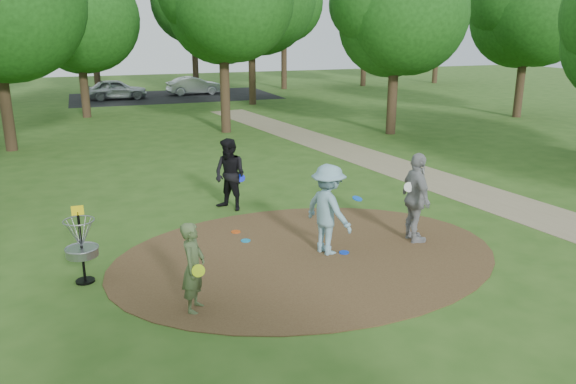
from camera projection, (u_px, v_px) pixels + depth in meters
name	position (u px, v px, depth m)	size (l,w,h in m)	color
ground	(307.00, 256.00, 12.04)	(100.00, 100.00, 0.00)	#2D5119
dirt_clearing	(307.00, 255.00, 12.03)	(8.40, 8.40, 0.02)	#47301C
footpath	(492.00, 199.00, 15.99)	(2.00, 40.00, 0.01)	#8C7A5B
parking_lot	(174.00, 96.00, 39.70)	(14.00, 8.00, 0.01)	black
player_observer_with_disc	(193.00, 267.00, 9.52)	(0.62, 0.70, 1.61)	#4B5E36
player_throwing_with_disc	(328.00, 210.00, 11.93)	(1.41, 1.44, 1.97)	#7BA8B8
player_walking_with_disc	(230.00, 175.00, 14.83)	(1.14, 1.19, 1.93)	black
player_waiting_with_disc	(416.00, 198.00, 12.58)	(0.67, 1.26, 2.06)	gray
disc_ground_cyan	(246.00, 241.00, 12.82)	(0.22, 0.22, 0.02)	#1684B7
disc_ground_blue	(344.00, 252.00, 12.15)	(0.22, 0.22, 0.02)	#0C36D0
disc_ground_red	(236.00, 232.00, 13.37)	(0.22, 0.22, 0.02)	#D54E15
car_left	(116.00, 89.00, 37.76)	(1.61, 4.00, 1.36)	#B5BABE
car_right	(194.00, 86.00, 40.46)	(1.36, 3.89, 1.28)	#B6BABE
disc_golf_basket	(81.00, 239.00, 10.57)	(0.63, 0.63, 1.54)	black
tree_ring	(271.00, 12.00, 21.69)	(37.22, 45.77, 9.79)	#332316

